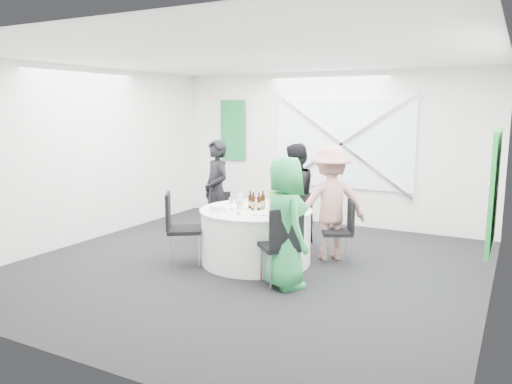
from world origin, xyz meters
The scene contains 50 objects.
floor centered at (0.00, 0.00, 0.00)m, with size 6.00×6.00×0.00m, color black.
ceiling centered at (0.00, 0.00, 2.80)m, with size 6.00×6.00×0.00m, color white.
wall_back centered at (0.00, 3.00, 1.40)m, with size 6.00×6.00×0.00m, color silver.
wall_front centered at (0.00, -3.00, 1.40)m, with size 6.00×6.00×0.00m, color silver.
wall_left centered at (-3.00, 0.00, 1.40)m, with size 6.00×6.00×0.00m, color silver.
wall_right centered at (3.00, 0.00, 1.40)m, with size 6.00×6.00×0.00m, color silver.
window_panel centered at (0.30, 2.96, 1.50)m, with size 2.60×0.03×1.60m, color silver.
window_brace_a centered at (0.30, 2.92, 1.50)m, with size 0.05×0.05×3.16m, color silver.
window_brace_b centered at (0.30, 2.92, 1.50)m, with size 0.05×0.05×3.16m, color silver.
green_banner centered at (-2.00, 2.95, 1.70)m, with size 0.55×0.04×1.20m, color #13612A.
green_sign centered at (2.94, 0.60, 1.20)m, with size 0.05×1.20×1.40m, color #18882F.
banquet_table centered at (0.00, 0.20, 0.38)m, with size 1.56×1.56×0.76m.
chair_back centered at (-0.17, 1.42, 0.48)m, with size 0.43×0.43×0.83m.
chair_back_left centered at (-0.89, 0.76, 0.48)m, with size 0.52×0.52×0.82m.
chair_back_right centered at (1.07, 0.76, 0.52)m, with size 0.55×0.54×0.88m.
chair_front_right centered at (0.75, -0.53, 0.58)m, with size 0.63×0.63×0.99m.
chair_front_left centered at (-0.90, -0.40, 0.59)m, with size 0.63×0.63×1.00m.
person_man_back_left centered at (-1.08, 0.87, 0.83)m, with size 0.60×0.40×1.65m, color black.
person_man_back centered at (0.10, 1.28, 0.80)m, with size 0.78×0.43×1.61m, color black.
person_woman_pink centered at (0.85, 0.85, 0.81)m, with size 1.05×0.49×1.63m, color tan.
person_woman_green centered at (0.76, -0.49, 0.79)m, with size 0.77×0.50×1.58m, color #28954D.
plate_back centered at (-0.04, 0.72, 0.77)m, with size 0.28×0.28×0.01m.
plate_back_left centered at (-0.48, 0.55, 0.77)m, with size 0.29×0.29×0.01m.
plate_back_right centered at (0.56, 0.42, 0.78)m, with size 0.29×0.29×0.04m.
plate_front_right centered at (0.47, -0.11, 0.78)m, with size 0.29×0.29×0.04m.
plate_front_left centered at (-0.38, -0.20, 0.77)m, with size 0.25×0.25×0.01m.
napkin centered at (-0.42, -0.15, 0.80)m, with size 0.17×0.11×0.05m, color white.
beer_bottle_a centered at (-0.09, 0.21, 0.85)m, with size 0.06×0.06×0.25m.
beer_bottle_b centered at (0.07, 0.27, 0.86)m, with size 0.06×0.06×0.25m.
beer_bottle_c centered at (0.07, 0.16, 0.85)m, with size 0.06×0.06×0.25m.
beer_bottle_d centered at (0.00, 0.12, 0.85)m, with size 0.06×0.06×0.25m.
green_water_bottle centered at (0.18, 0.33, 0.89)m, with size 0.08×0.08×0.32m.
clear_water_bottle centered at (-0.20, 0.11, 0.87)m, with size 0.08×0.08×0.28m.
wine_glass_a centered at (-0.11, 0.56, 0.88)m, with size 0.07×0.07×0.17m.
wine_glass_b centered at (0.18, -0.17, 0.88)m, with size 0.07×0.07×0.17m.
wine_glass_c centered at (-0.10, -0.13, 0.88)m, with size 0.07×0.07×0.17m.
wine_glass_d centered at (-0.28, 0.00, 0.88)m, with size 0.07×0.07×0.17m.
wine_glass_e centered at (-0.03, -0.23, 0.88)m, with size 0.07×0.07×0.17m.
wine_glass_f centered at (0.34, 0.13, 0.88)m, with size 0.07×0.07×0.17m.
wine_glass_g centered at (0.28, -0.12, 0.88)m, with size 0.07×0.07×0.17m.
fork_a centered at (0.32, -0.28, 0.76)m, with size 0.01×0.15×0.01m, color silver.
knife_a centered at (0.53, -0.03, 0.76)m, with size 0.01×0.15×0.01m, color silver.
fork_b centered at (0.57, 0.27, 0.76)m, with size 0.01×0.15×0.01m, color silver.
knife_b centered at (0.38, 0.64, 0.76)m, with size 0.01×0.15×0.01m, color silver.
fork_c centered at (-0.55, 0.03, 0.76)m, with size 0.01×0.15×0.01m, color silver.
knife_c centered at (-0.34, -0.27, 0.76)m, with size 0.01×0.15×0.01m, color silver.
fork_d centered at (0.21, 0.73, 0.76)m, with size 0.01×0.15×0.01m, color silver.
knife_d centered at (-0.14, 0.76, 0.76)m, with size 0.01×0.15×0.01m, color silver.
fork_e centered at (-0.38, 0.63, 0.76)m, with size 0.01×0.15×0.01m, color silver.
knife_e centered at (-0.56, 0.35, 0.76)m, with size 0.01×0.15×0.01m, color silver.
Camera 1 is at (3.19, -5.77, 2.14)m, focal length 35.00 mm.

